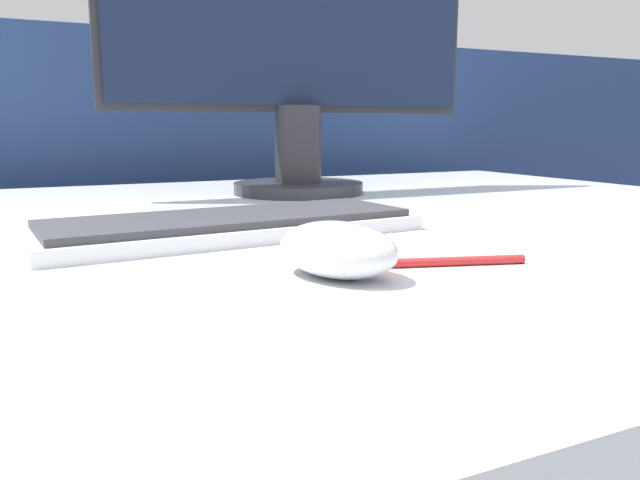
# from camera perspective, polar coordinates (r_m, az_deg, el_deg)

# --- Properties ---
(partition_panel) EXTENTS (5.00, 0.03, 1.05)m
(partition_panel) POSITION_cam_1_polar(r_m,az_deg,el_deg) (1.52, -16.83, -1.81)
(partition_panel) COLOR navy
(partition_panel) RESTS_ON ground_plane
(computer_mouse_near) EXTENTS (0.11, 0.13, 0.05)m
(computer_mouse_near) POSITION_cam_1_polar(r_m,az_deg,el_deg) (0.50, 1.60, -0.86)
(computer_mouse_near) COLOR silver
(computer_mouse_near) RESTS_ON desk
(keyboard) EXTENTS (0.43, 0.18, 0.02)m
(keyboard) POSITION_cam_1_polar(r_m,az_deg,el_deg) (0.70, -8.21, 1.33)
(keyboard) COLOR silver
(keyboard) RESTS_ON desk
(monitor) EXTENTS (0.67, 0.23, 0.52)m
(monitor) POSITION_cam_1_polar(r_m,az_deg,el_deg) (1.13, -2.11, 18.66)
(monitor) COLOR #28282D
(monitor) RESTS_ON desk
(pen) EXTENTS (0.13, 0.05, 0.01)m
(pen) POSITION_cam_1_polar(r_m,az_deg,el_deg) (0.55, 11.81, -1.93)
(pen) COLOR red
(pen) RESTS_ON desk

